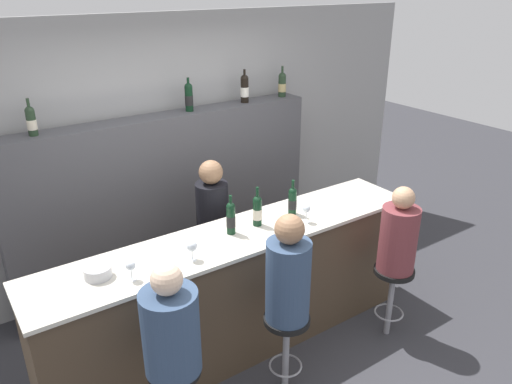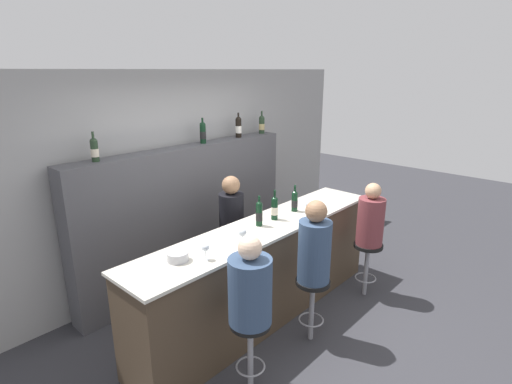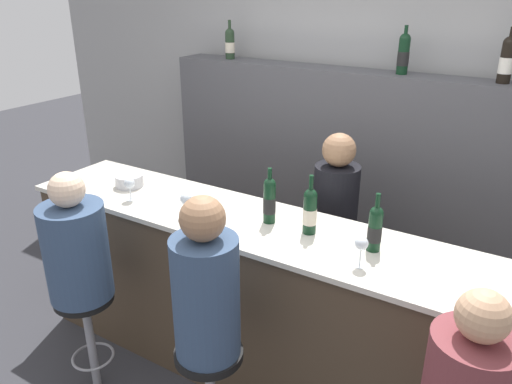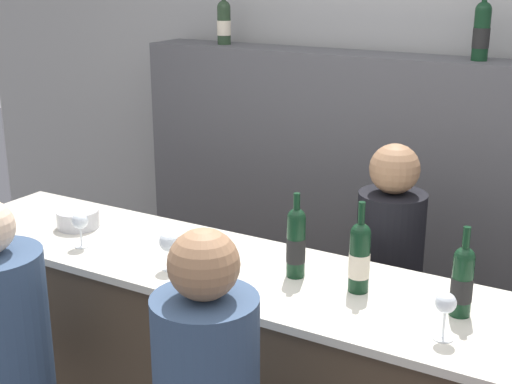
% 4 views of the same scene
% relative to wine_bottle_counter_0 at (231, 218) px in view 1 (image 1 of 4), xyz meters
% --- Properties ---
extents(ground_plane, '(16.00, 16.00, 0.00)m').
position_rel_wine_bottle_counter_0_xyz_m(ground_plane, '(0.03, -0.33, -1.19)').
color(ground_plane, '#333338').
extents(wall_back, '(6.40, 0.05, 2.60)m').
position_rel_wine_bottle_counter_0_xyz_m(wall_back, '(0.03, 1.42, 0.11)').
color(wall_back, '#9E9E9E').
rests_on(wall_back, ground_plane).
extents(bar_counter, '(3.22, 0.61, 1.06)m').
position_rel_wine_bottle_counter_0_xyz_m(bar_counter, '(0.03, -0.04, -0.66)').
color(bar_counter, '#473828').
rests_on(bar_counter, ground_plane).
extents(back_bar_cabinet, '(3.02, 0.28, 1.73)m').
position_rel_wine_bottle_counter_0_xyz_m(back_bar_cabinet, '(0.03, 1.20, -0.33)').
color(back_bar_cabinet, '#4C4C51').
rests_on(back_bar_cabinet, ground_plane).
extents(wine_bottle_counter_0, '(0.07, 0.07, 0.32)m').
position_rel_wine_bottle_counter_0_xyz_m(wine_bottle_counter_0, '(0.00, 0.00, 0.00)').
color(wine_bottle_counter_0, black).
rests_on(wine_bottle_counter_0, bar_counter).
extents(wine_bottle_counter_1, '(0.07, 0.07, 0.33)m').
position_rel_wine_bottle_counter_0_xyz_m(wine_bottle_counter_1, '(0.25, -0.00, -0.00)').
color(wine_bottle_counter_1, black).
rests_on(wine_bottle_counter_1, bar_counter).
extents(wine_bottle_counter_2, '(0.07, 0.07, 0.30)m').
position_rel_wine_bottle_counter_0_xyz_m(wine_bottle_counter_2, '(0.60, -0.00, -0.01)').
color(wine_bottle_counter_2, black).
rests_on(wine_bottle_counter_2, bar_counter).
extents(wine_bottle_backbar_0, '(0.08, 0.08, 0.30)m').
position_rel_wine_bottle_counter_0_xyz_m(wine_bottle_backbar_0, '(-1.07, 1.20, 0.66)').
color(wine_bottle_backbar_0, '#233823').
rests_on(wine_bottle_backbar_0, back_bar_cabinet).
extents(wine_bottle_backbar_1, '(0.08, 0.08, 0.31)m').
position_rel_wine_bottle_counter_0_xyz_m(wine_bottle_backbar_1, '(0.31, 1.20, 0.67)').
color(wine_bottle_backbar_1, black).
rests_on(wine_bottle_backbar_1, back_bar_cabinet).
extents(wine_bottle_backbar_2, '(0.08, 0.08, 0.33)m').
position_rel_wine_bottle_counter_0_xyz_m(wine_bottle_backbar_2, '(0.92, 1.20, 0.68)').
color(wine_bottle_backbar_2, black).
rests_on(wine_bottle_backbar_2, back_bar_cabinet).
extents(wine_bottle_backbar_3, '(0.08, 0.08, 0.31)m').
position_rel_wine_bottle_counter_0_xyz_m(wine_bottle_backbar_3, '(1.39, 1.20, 0.66)').
color(wine_bottle_backbar_3, '#233823').
rests_on(wine_bottle_backbar_3, back_bar_cabinet).
extents(wine_glass_0, '(0.07, 0.07, 0.14)m').
position_rel_wine_bottle_counter_0_xyz_m(wine_glass_0, '(-0.88, -0.18, -0.03)').
color(wine_glass_0, silver).
rests_on(wine_glass_0, bar_counter).
extents(wine_glass_1, '(0.08, 0.08, 0.15)m').
position_rel_wine_bottle_counter_0_xyz_m(wine_glass_1, '(-0.43, -0.18, -0.03)').
color(wine_glass_1, silver).
rests_on(wine_glass_1, bar_counter).
extents(wine_glass_2, '(0.06, 0.06, 0.15)m').
position_rel_wine_bottle_counter_0_xyz_m(wine_glass_2, '(0.60, -0.18, -0.02)').
color(wine_glass_2, silver).
rests_on(wine_glass_2, bar_counter).
extents(metal_bowl, '(0.18, 0.18, 0.08)m').
position_rel_wine_bottle_counter_0_xyz_m(metal_bowl, '(-1.05, -0.02, -0.10)').
color(metal_bowl, '#B7B7BC').
rests_on(metal_bowl, bar_counter).
extents(guest_seated_left, '(0.35, 0.35, 0.74)m').
position_rel_wine_bottle_counter_0_xyz_m(guest_seated_left, '(-0.83, -0.65, -0.23)').
color(guest_seated_left, '#334766').
rests_on(guest_seated_left, bar_stool_left).
extents(bar_stool_middle, '(0.34, 0.34, 0.66)m').
position_rel_wine_bottle_counter_0_xyz_m(bar_stool_middle, '(0.05, -0.65, -0.69)').
color(bar_stool_middle, gray).
rests_on(bar_stool_middle, ground_plane).
extents(guest_seated_middle, '(0.31, 0.31, 0.81)m').
position_rel_wine_bottle_counter_0_xyz_m(guest_seated_middle, '(0.05, -0.65, -0.18)').
color(guest_seated_middle, '#334766').
rests_on(guest_seated_middle, bar_stool_middle).
extents(bar_stool_right, '(0.34, 0.34, 0.66)m').
position_rel_wine_bottle_counter_0_xyz_m(bar_stool_right, '(1.18, -0.65, -0.69)').
color(bar_stool_right, gray).
rests_on(bar_stool_right, ground_plane).
extents(guest_seated_right, '(0.30, 0.30, 0.73)m').
position_rel_wine_bottle_counter_0_xyz_m(guest_seated_right, '(1.18, -0.65, -0.22)').
color(guest_seated_right, brown).
rests_on(guest_seated_right, bar_stool_right).
extents(bartender, '(0.29, 0.29, 1.45)m').
position_rel_wine_bottle_counter_0_xyz_m(bartender, '(0.16, 0.57, -0.51)').
color(bartender, black).
rests_on(bartender, ground_plane).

